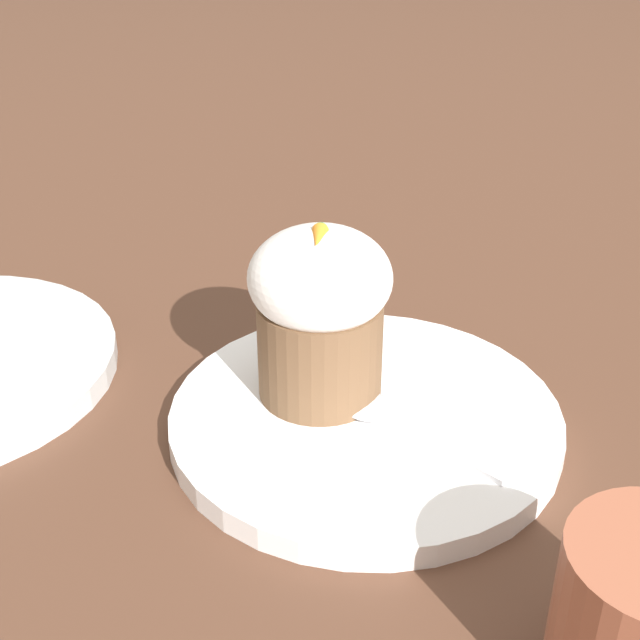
% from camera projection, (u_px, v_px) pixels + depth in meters
% --- Properties ---
extents(ground_plane, '(4.00, 4.00, 0.00)m').
position_uv_depth(ground_plane, '(365.00, 430.00, 0.57)').
color(ground_plane, '#513323').
extents(dessert_plate, '(0.25, 0.25, 0.02)m').
position_uv_depth(dessert_plate, '(365.00, 420.00, 0.56)').
color(dessert_plate, white).
rests_on(dessert_plate, ground_plane).
extents(carrot_cake, '(0.09, 0.09, 0.12)m').
position_uv_depth(carrot_cake, '(320.00, 310.00, 0.55)').
color(carrot_cake, brown).
rests_on(carrot_cake, dessert_plate).
extents(spoon, '(0.09, 0.11, 0.01)m').
position_uv_depth(spoon, '(384.00, 415.00, 0.55)').
color(spoon, silver).
rests_on(spoon, dessert_plate).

